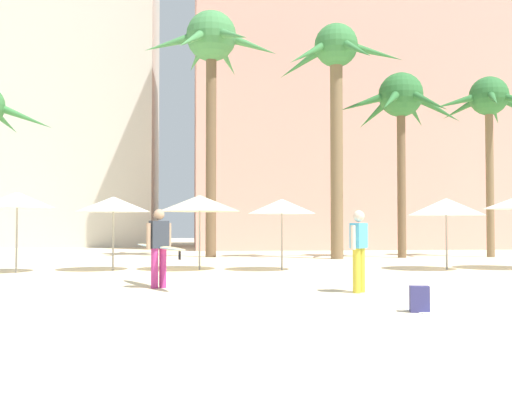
# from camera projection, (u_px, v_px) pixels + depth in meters

# --- Properties ---
(ground) EXTENTS (120.00, 120.00, 0.00)m
(ground) POSITION_uv_depth(u_px,v_px,m) (268.00, 358.00, 6.29)
(ground) COLOR beige
(hotel_pink) EXTENTS (18.97, 10.79, 18.29)m
(hotel_pink) POSITION_uv_depth(u_px,v_px,m) (342.00, 106.00, 39.17)
(hotel_pink) COLOR #DB9989
(hotel_pink) RESTS_ON ground
(palm_tree_far_left) EXTENTS (6.01, 5.66, 10.92)m
(palm_tree_far_left) POSITION_uv_depth(u_px,v_px,m) (211.00, 52.00, 26.83)
(palm_tree_far_left) COLOR brown
(palm_tree_far_left) RESTS_ON ground
(palm_tree_center) EXTENTS (5.35, 5.12, 7.97)m
(palm_tree_center) POSITION_uv_depth(u_px,v_px,m) (489.00, 107.00, 26.71)
(palm_tree_center) COLOR brown
(palm_tree_center) RESTS_ON ground
(palm_tree_right) EXTENTS (5.51, 5.09, 8.02)m
(palm_tree_right) POSITION_uv_depth(u_px,v_px,m) (401.00, 105.00, 26.19)
(palm_tree_right) COLOR brown
(palm_tree_right) RESTS_ON ground
(palm_tree_far_right) EXTENTS (5.22, 5.22, 9.85)m
(palm_tree_far_right) POSITION_uv_depth(u_px,v_px,m) (336.00, 72.00, 25.30)
(palm_tree_far_right) COLOR brown
(palm_tree_far_right) RESTS_ON ground
(cafe_umbrella_0) EXTENTS (2.25, 2.25, 2.27)m
(cafe_umbrella_0) POSITION_uv_depth(u_px,v_px,m) (113.00, 204.00, 18.67)
(cafe_umbrella_0) COLOR gray
(cafe_umbrella_0) RESTS_ON ground
(cafe_umbrella_3) EXTENTS (2.38, 2.38, 2.24)m
(cafe_umbrella_3) POSITION_uv_depth(u_px,v_px,m) (446.00, 207.00, 18.99)
(cafe_umbrella_3) COLOR gray
(cafe_umbrella_3) RESTS_ON ground
(cafe_umbrella_4) EXTENTS (2.14, 2.14, 2.37)m
(cafe_umbrella_4) POSITION_uv_depth(u_px,v_px,m) (17.00, 200.00, 17.76)
(cafe_umbrella_4) COLOR gray
(cafe_umbrella_4) RESTS_ON ground
(cafe_umbrella_5) EXTENTS (2.10, 2.10, 2.21)m
(cafe_umbrella_5) POSITION_uv_depth(u_px,v_px,m) (282.00, 206.00, 18.74)
(cafe_umbrella_5) COLOR gray
(cafe_umbrella_5) RESTS_ON ground
(cafe_umbrella_6) EXTENTS (2.54, 2.54, 2.33)m
(cafe_umbrella_6) POSITION_uv_depth(u_px,v_px,m) (200.00, 203.00, 18.92)
(cafe_umbrella_6) COLOR gray
(cafe_umbrella_6) RESTS_ON ground
(beach_towel) EXTENTS (2.06, 1.50, 0.01)m
(beach_towel) POSITION_uv_depth(u_px,v_px,m) (461.00, 309.00, 9.98)
(beach_towel) COLOR white
(beach_towel) RESTS_ON ground
(backpack) EXTENTS (0.33, 0.29, 0.42)m
(backpack) POSITION_uv_depth(u_px,v_px,m) (419.00, 299.00, 9.64)
(backpack) COLOR navy
(backpack) RESTS_ON ground
(person_near_right) EXTENTS (1.47, 2.96, 1.75)m
(person_near_right) POSITION_uv_depth(u_px,v_px,m) (159.00, 246.00, 13.50)
(person_near_right) COLOR #B7337F
(person_near_right) RESTS_ON ground
(person_far_left) EXTENTS (0.48, 0.51, 1.70)m
(person_far_left) POSITION_uv_depth(u_px,v_px,m) (359.00, 247.00, 12.49)
(person_far_left) COLOR gold
(person_far_left) RESTS_ON ground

